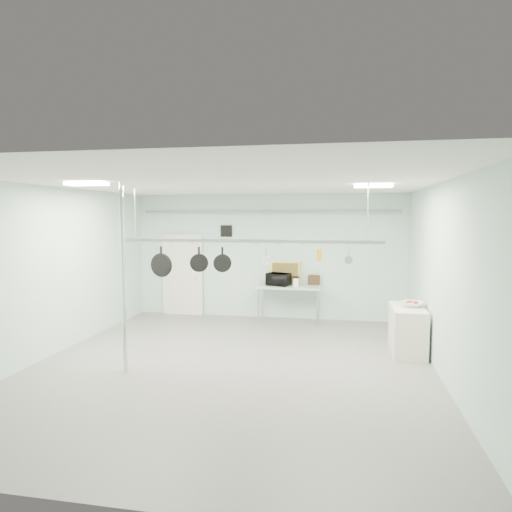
% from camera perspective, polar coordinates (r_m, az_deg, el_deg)
% --- Properties ---
extents(floor, '(8.00, 8.00, 0.00)m').
position_cam_1_polar(floor, '(8.28, -3.10, -13.60)').
color(floor, gray).
rests_on(floor, ground).
extents(ceiling, '(7.00, 8.00, 0.02)m').
position_cam_1_polar(ceiling, '(7.86, -3.21, 9.02)').
color(ceiling, silver).
rests_on(ceiling, back_wall).
extents(back_wall, '(7.00, 0.02, 3.20)m').
position_cam_1_polar(back_wall, '(11.80, 1.48, -0.04)').
color(back_wall, silver).
rests_on(back_wall, floor).
extents(right_wall, '(0.02, 8.00, 3.20)m').
position_cam_1_polar(right_wall, '(7.85, 22.45, -2.98)').
color(right_wall, silver).
rests_on(right_wall, floor).
extents(door, '(1.10, 0.10, 2.20)m').
position_cam_1_polar(door, '(12.39, -9.13, -2.42)').
color(door, silver).
rests_on(door, floor).
extents(wall_vent, '(0.30, 0.04, 0.30)m').
position_cam_1_polar(wall_vent, '(11.97, -3.74, 3.14)').
color(wall_vent, black).
rests_on(wall_vent, back_wall).
extents(conduit_pipe, '(6.60, 0.07, 0.07)m').
position_cam_1_polar(conduit_pipe, '(11.67, 1.43, 5.55)').
color(conduit_pipe, gray).
rests_on(conduit_pipe, back_wall).
extents(chrome_pole, '(0.08, 0.08, 3.20)m').
position_cam_1_polar(chrome_pole, '(7.94, -16.22, -2.71)').
color(chrome_pole, silver).
rests_on(chrome_pole, floor).
extents(prep_table, '(1.60, 0.70, 0.91)m').
position_cam_1_polar(prep_table, '(11.43, 4.14, -4.10)').
color(prep_table, silver).
rests_on(prep_table, floor).
extents(side_cabinet, '(0.60, 1.20, 0.90)m').
position_cam_1_polar(side_cabinet, '(9.36, 18.40, -8.77)').
color(side_cabinet, silver).
rests_on(side_cabinet, floor).
extents(pot_rack, '(4.80, 0.06, 1.00)m').
position_cam_1_polar(pot_rack, '(8.10, -1.29, 2.11)').
color(pot_rack, '#B7B7BC').
rests_on(pot_rack, ceiling).
extents(light_panel_left, '(0.65, 0.30, 0.05)m').
position_cam_1_polar(light_panel_left, '(7.96, -20.41, 8.45)').
color(light_panel_left, white).
rests_on(light_panel_left, ceiling).
extents(light_panel_right, '(0.65, 0.30, 0.05)m').
position_cam_1_polar(light_panel_right, '(8.25, 14.45, 8.47)').
color(light_panel_right, white).
rests_on(light_panel_right, ceiling).
extents(microwave, '(0.65, 0.54, 0.31)m').
position_cam_1_polar(microwave, '(11.44, 2.85, -2.93)').
color(microwave, black).
rests_on(microwave, prep_table).
extents(coffee_canister, '(0.18, 0.18, 0.21)m').
position_cam_1_polar(coffee_canister, '(11.28, 5.00, -3.30)').
color(coffee_canister, white).
rests_on(coffee_canister, prep_table).
extents(painting_large, '(0.79, 0.19, 0.58)m').
position_cam_1_polar(painting_large, '(11.69, 3.64, -2.10)').
color(painting_large, gold).
rests_on(painting_large, prep_table).
extents(painting_small, '(0.30, 0.08, 0.25)m').
position_cam_1_polar(painting_small, '(11.65, 7.25, -2.97)').
color(painting_small, '#362312').
rests_on(painting_small, prep_table).
extents(fruit_bowl, '(0.52, 0.52, 0.10)m').
position_cam_1_polar(fruit_bowl, '(9.32, 18.93, -5.71)').
color(fruit_bowl, silver).
rests_on(fruit_bowl, side_cabinet).
extents(skillet_left, '(0.45, 0.12, 0.58)m').
position_cam_1_polar(skillet_left, '(8.61, -11.76, -0.73)').
color(skillet_left, black).
rests_on(skillet_left, pot_rack).
extents(skillet_mid, '(0.33, 0.15, 0.46)m').
position_cam_1_polar(skillet_mid, '(8.35, -7.14, -0.41)').
color(skillet_mid, black).
rests_on(skillet_mid, pot_rack).
extents(skillet_right, '(0.32, 0.17, 0.46)m').
position_cam_1_polar(skillet_right, '(8.23, -4.23, -0.48)').
color(skillet_right, black).
rests_on(skillet_right, pot_rack).
extents(whisk, '(0.22, 0.22, 0.30)m').
position_cam_1_polar(whisk, '(8.05, 1.25, -0.02)').
color(whisk, '#B4B4B9').
rests_on(whisk, pot_rack).
extents(grater, '(0.09, 0.05, 0.22)m').
position_cam_1_polar(grater, '(7.95, 7.90, 0.16)').
color(grater, orange).
rests_on(grater, pot_rack).
extents(saucepan, '(0.16, 0.13, 0.26)m').
position_cam_1_polar(saucepan, '(7.94, 11.51, -0.04)').
color(saucepan, '#AEAEB3').
rests_on(saucepan, pot_rack).
extents(fruit_cluster, '(0.24, 0.24, 0.09)m').
position_cam_1_polar(fruit_cluster, '(9.31, 18.94, -5.47)').
color(fruit_cluster, '#A70F20').
rests_on(fruit_cluster, fruit_bowl).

